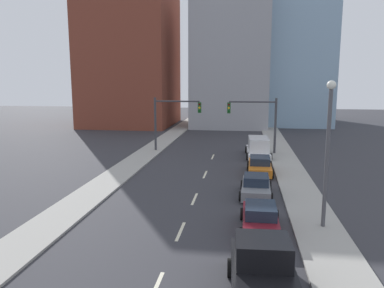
{
  "coord_description": "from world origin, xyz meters",
  "views": [
    {
      "loc": [
        3.07,
        -3.49,
        7.47
      ],
      "look_at": [
        -1.29,
        27.2,
        2.2
      ],
      "focal_mm": 35.0,
      "sensor_mm": 36.0,
      "label": 1
    }
  ],
  "objects": [
    {
      "name": "sidewalk_left",
      "position": [
        -6.89,
        44.05,
        0.06
      ],
      "size": [
        2.58,
        88.1,
        0.13
      ],
      "color": "#9E9B93",
      "rests_on": "ground"
    },
    {
      "name": "sidewalk_right",
      "position": [
        6.89,
        44.05,
        0.06
      ],
      "size": [
        2.58,
        88.1,
        0.13
      ],
      "color": "#9E9B93",
      "rests_on": "ground"
    },
    {
      "name": "lane_stripe_at_14m",
      "position": [
        0.0,
        14.01,
        0.0
      ],
      "size": [
        0.16,
        2.4,
        0.01
      ],
      "primitive_type": "cube",
      "color": "beige",
      "rests_on": "ground"
    },
    {
      "name": "lane_stripe_at_19m",
      "position": [
        0.0,
        19.27,
        0.0
      ],
      "size": [
        0.16,
        2.4,
        0.01
      ],
      "primitive_type": "cube",
      "color": "beige",
      "rests_on": "ground"
    },
    {
      "name": "lane_stripe_at_26m",
      "position": [
        0.0,
        25.63,
        0.0
      ],
      "size": [
        0.16,
        2.4,
        0.01
      ],
      "primitive_type": "cube",
      "color": "beige",
      "rests_on": "ground"
    },
    {
      "name": "lane_stripe_at_33m",
      "position": [
        0.0,
        32.79,
        0.0
      ],
      "size": [
        0.16,
        2.4,
        0.01
      ],
      "primitive_type": "cube",
      "color": "beige",
      "rests_on": "ground"
    },
    {
      "name": "building_brick_left",
      "position": [
        -16.09,
        58.65,
        10.88
      ],
      "size": [
        14.0,
        16.0,
        21.77
      ],
      "color": "brown",
      "rests_on": "ground"
    },
    {
      "name": "building_office_center",
      "position": [
        0.53,
        62.65,
        10.83
      ],
      "size": [
        12.0,
        20.0,
        21.65
      ],
      "color": "#99999E",
      "rests_on": "ground"
    },
    {
      "name": "building_glass_right",
      "position": [
        10.48,
        66.65,
        13.29
      ],
      "size": [
        13.0,
        20.0,
        26.57
      ],
      "color": "#8CADC6",
      "rests_on": "ground"
    },
    {
      "name": "traffic_signal_left",
      "position": [
        -4.81,
        35.03,
        3.78
      ],
      "size": [
        5.02,
        0.35,
        5.73
      ],
      "color": "#38383D",
      "rests_on": "ground"
    },
    {
      "name": "traffic_signal_right",
      "position": [
        4.63,
        35.03,
        3.78
      ],
      "size": [
        5.02,
        0.35,
        5.73
      ],
      "color": "#38383D",
      "rests_on": "ground"
    },
    {
      "name": "street_lamp",
      "position": [
        7.15,
        15.4,
        4.39
      ],
      "size": [
        0.44,
        0.44,
        7.48
      ],
      "color": "#4C4C51",
      "rests_on": "ground"
    },
    {
      "name": "pickup_truck_black",
      "position": [
        3.84,
        8.37,
        0.82
      ],
      "size": [
        2.66,
        5.98,
        2.0
      ],
      "rotation": [
        0.0,
        0.0,
        0.05
      ],
      "color": "black",
      "rests_on": "ground"
    },
    {
      "name": "sedan_maroon",
      "position": [
        3.95,
        14.67,
        0.63
      ],
      "size": [
        2.02,
        4.45,
        1.36
      ],
      "rotation": [
        0.0,
        0.0,
        -0.0
      ],
      "color": "maroon",
      "rests_on": "ground"
    },
    {
      "name": "sedan_gray",
      "position": [
        3.89,
        20.49,
        0.64
      ],
      "size": [
        2.17,
        4.31,
        1.39
      ],
      "rotation": [
        0.0,
        0.0,
        -0.03
      ],
      "color": "slate",
      "rests_on": "ground"
    },
    {
      "name": "sedan_orange",
      "position": [
        4.36,
        26.59,
        0.65
      ],
      "size": [
        2.12,
        4.74,
        1.4
      ],
      "rotation": [
        0.0,
        0.0,
        -0.01
      ],
      "color": "orange",
      "rests_on": "ground"
    },
    {
      "name": "box_truck_white",
      "position": [
        4.44,
        33.4,
        0.94
      ],
      "size": [
        2.54,
        5.91,
        1.96
      ],
      "rotation": [
        0.0,
        0.0,
        0.03
      ],
      "color": "silver",
      "rests_on": "ground"
    }
  ]
}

